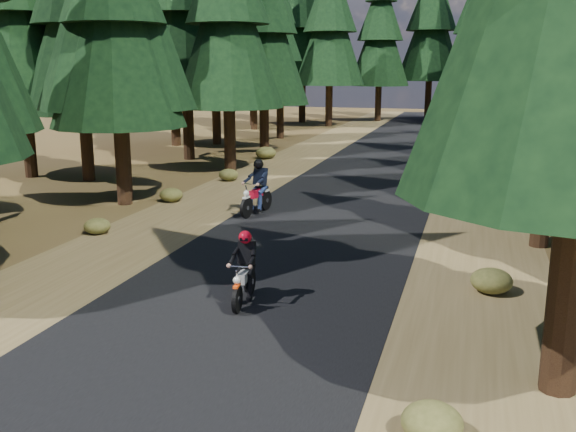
% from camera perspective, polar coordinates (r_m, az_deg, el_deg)
% --- Properties ---
extents(ground, '(120.00, 120.00, 0.00)m').
position_cam_1_polar(ground, '(14.56, -1.66, -5.52)').
color(ground, '#4C361B').
rests_on(ground, ground).
extents(road, '(6.00, 100.00, 0.01)m').
position_cam_1_polar(road, '(19.18, 2.93, -0.89)').
color(road, black).
rests_on(road, ground).
extents(shoulder_l, '(3.20, 100.00, 0.01)m').
position_cam_1_polar(shoulder_l, '(20.70, -9.55, -0.01)').
color(shoulder_l, brown).
rests_on(shoulder_l, ground).
extents(shoulder_r, '(3.20, 100.00, 0.01)m').
position_cam_1_polar(shoulder_r, '(18.70, 16.78, -1.82)').
color(shoulder_r, brown).
rests_on(shoulder_r, ground).
extents(pine_forest, '(34.59, 55.08, 16.32)m').
position_cam_1_polar(pine_forest, '(34.57, 9.59, 18.38)').
color(pine_forest, black).
rests_on(pine_forest, ground).
extents(log_near, '(5.11, 0.44, 0.32)m').
position_cam_1_polar(log_near, '(22.51, 23.54, 0.53)').
color(log_near, '#4C4233').
rests_on(log_near, ground).
extents(understory_shrubs, '(14.90, 29.40, 0.64)m').
position_cam_1_polar(understory_shrubs, '(21.06, 7.86, 1.04)').
color(understory_shrubs, '#474C1E').
rests_on(understory_shrubs, ground).
extents(rider_lead, '(0.65, 1.68, 1.47)m').
position_cam_1_polar(rider_lead, '(12.91, -3.93, -5.70)').
color(rider_lead, beige).
rests_on(rider_lead, road).
extents(rider_follow, '(0.93, 2.04, 1.76)m').
position_cam_1_polar(rider_follow, '(20.60, -2.83, 1.77)').
color(rider_follow, maroon).
rests_on(rider_follow, road).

